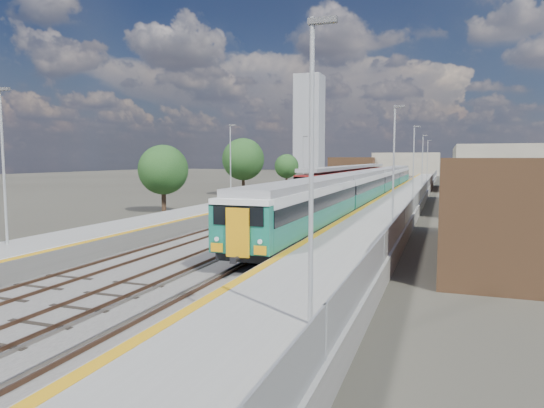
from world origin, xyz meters
The scene contains 12 objects.
ground centered at (0.00, 50.00, 0.00)m, with size 320.00×320.00×0.00m, color #47443A.
ballast_bed centered at (-2.25, 52.50, 0.03)m, with size 10.50×155.00×0.06m, color #565451.
tracks centered at (-1.65, 54.18, 0.11)m, with size 8.96×160.00×0.17m.
platform_right centered at (5.28, 52.49, 0.54)m, with size 4.70×155.00×8.52m.
platform_left centered at (-9.05, 52.49, 0.52)m, with size 4.30×155.00×8.52m.
buildings centered at (-18.12, 138.60, 10.70)m, with size 72.00×185.50×40.00m.
green_train centered at (1.50, 49.27, 2.24)m, with size 2.88×80.26×3.17m.
red_train centered at (-5.50, 75.37, 2.27)m, with size 3.04×61.53×3.83m.
tree_a centered at (-15.97, 31.03, 4.09)m, with size 4.80×4.80×6.50m.
tree_b centered at (-17.25, 53.73, 5.07)m, with size 5.94×5.94×8.06m.
tree_c centered at (-17.86, 75.50, 3.78)m, with size 4.43×4.43×6.01m.
tree_d centered at (19.55, 66.57, 3.68)m, with size 4.31×4.31×5.84m.
Camera 1 is at (9.69, -9.50, 5.17)m, focal length 32.00 mm.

